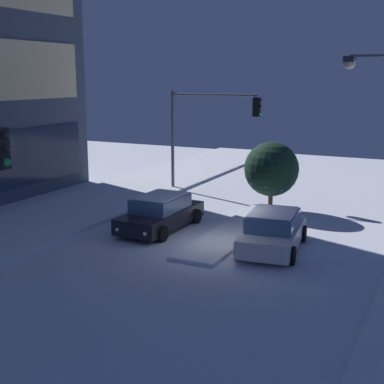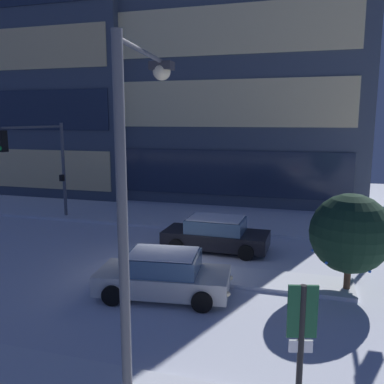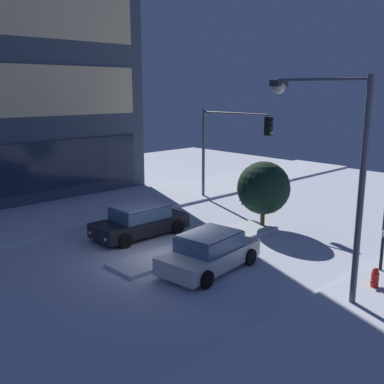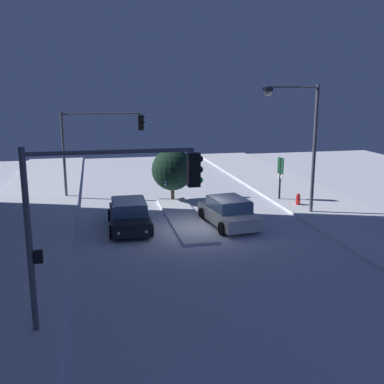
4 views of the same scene
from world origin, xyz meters
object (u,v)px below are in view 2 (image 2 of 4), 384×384
traffic_light_corner_far_left (40,155)px  parking_info_sign (301,337)px  decorated_tree_median (350,233)px  car_near (163,275)px  car_far (216,235)px  street_lamp_arched (137,167)px

traffic_light_corner_far_left → parking_info_sign: traffic_light_corner_far_left is taller
traffic_light_corner_far_left → decorated_tree_median: traffic_light_corner_far_left is taller
car_near → parking_info_sign: parking_info_sign is taller
car_far → decorated_tree_median: 6.30m
street_lamp_arched → decorated_tree_median: size_ratio=2.15×
traffic_light_corner_far_left → decorated_tree_median: bearing=72.9°
parking_info_sign → car_near: bearing=28.8°
car_far → street_lamp_arched: 10.39m
street_lamp_arched → decorated_tree_median: 8.39m
car_near → street_lamp_arched: 6.08m
car_far → car_near: bearing=84.6°
car_far → decorated_tree_median: decorated_tree_median is taller
parking_info_sign → decorated_tree_median: size_ratio=0.83×
car_near → traffic_light_corner_far_left: 11.92m
decorated_tree_median → car_far: bearing=148.8°
parking_info_sign → decorated_tree_median: (1.37, 6.72, 0.26)m
car_near → decorated_tree_median: size_ratio=1.35×
car_near → street_lamp_arched: size_ratio=0.63×
street_lamp_arched → traffic_light_corner_far_left: bearing=37.7°
car_near → decorated_tree_median: bearing=11.8°
car_far → parking_info_sign: size_ratio=1.69×
traffic_light_corner_far_left → street_lamp_arched: (10.47, -11.02, 0.93)m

